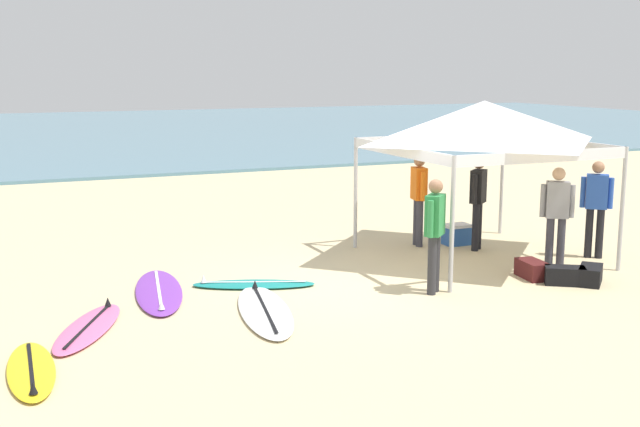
{
  "coord_description": "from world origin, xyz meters",
  "views": [
    {
      "loc": [
        -5.5,
        -10.76,
        3.32
      ],
      "look_at": [
        -0.52,
        0.74,
        1.0
      ],
      "focal_mm": 44.7,
      "sensor_mm": 36.0,
      "label": 1
    }
  ],
  "objects_px": {
    "canopy_tent": "(484,122)",
    "gear_bag_near_tent": "(590,275)",
    "surfboard_yellow": "(31,370)",
    "gear_bag_by_pole": "(532,269)",
    "person_grey": "(557,211)",
    "gear_bag_on_sand": "(565,276)",
    "surfboard_pink": "(89,327)",
    "surfboard_purple": "(159,291)",
    "person_black": "(478,197)",
    "person_orange": "(419,194)",
    "person_blue": "(596,202)",
    "surfboard_white": "(265,310)",
    "surfboard_teal": "(253,284)",
    "cooler_box": "(457,234)",
    "person_green": "(435,228)"
  },
  "relations": [
    {
      "from": "surfboard_yellow",
      "to": "gear_bag_by_pole",
      "type": "bearing_deg",
      "value": 8.08
    },
    {
      "from": "surfboard_pink",
      "to": "gear_bag_on_sand",
      "type": "bearing_deg",
      "value": -5.46
    },
    {
      "from": "surfboard_white",
      "to": "person_orange",
      "type": "bearing_deg",
      "value": 34.74
    },
    {
      "from": "surfboard_white",
      "to": "cooler_box",
      "type": "xyz_separation_m",
      "value": [
        4.76,
        2.58,
        0.16
      ]
    },
    {
      "from": "surfboard_pink",
      "to": "person_green",
      "type": "xyz_separation_m",
      "value": [
        4.94,
        -0.27,
        0.95
      ]
    },
    {
      "from": "surfboard_yellow",
      "to": "person_grey",
      "type": "relative_size",
      "value": 1.11
    },
    {
      "from": "surfboard_purple",
      "to": "surfboard_pink",
      "type": "relative_size",
      "value": 1.25
    },
    {
      "from": "surfboard_purple",
      "to": "person_orange",
      "type": "distance_m",
      "value": 5.42
    },
    {
      "from": "canopy_tent",
      "to": "gear_bag_by_pole",
      "type": "bearing_deg",
      "value": -89.62
    },
    {
      "from": "person_blue",
      "to": "gear_bag_on_sand",
      "type": "height_order",
      "value": "person_blue"
    },
    {
      "from": "person_orange",
      "to": "person_grey",
      "type": "relative_size",
      "value": 1.0
    },
    {
      "from": "person_blue",
      "to": "person_black",
      "type": "xyz_separation_m",
      "value": [
        -1.54,
        1.33,
        0.0
      ]
    },
    {
      "from": "person_black",
      "to": "person_grey",
      "type": "xyz_separation_m",
      "value": [
        0.34,
        -1.75,
        0.0
      ]
    },
    {
      "from": "surfboard_teal",
      "to": "person_green",
      "type": "distance_m",
      "value": 2.89
    },
    {
      "from": "person_orange",
      "to": "person_grey",
      "type": "height_order",
      "value": "same"
    },
    {
      "from": "person_blue",
      "to": "person_orange",
      "type": "bearing_deg",
      "value": 138.63
    },
    {
      "from": "canopy_tent",
      "to": "gear_bag_on_sand",
      "type": "height_order",
      "value": "canopy_tent"
    },
    {
      "from": "canopy_tent",
      "to": "gear_bag_on_sand",
      "type": "bearing_deg",
      "value": -83.18
    },
    {
      "from": "surfboard_purple",
      "to": "canopy_tent",
      "type": "bearing_deg",
      "value": -0.18
    },
    {
      "from": "surfboard_pink",
      "to": "gear_bag_by_pole",
      "type": "xyz_separation_m",
      "value": [
        6.83,
        -0.17,
        0.1
      ]
    },
    {
      "from": "cooler_box",
      "to": "person_black",
      "type": "bearing_deg",
      "value": -80.23
    },
    {
      "from": "surfboard_purple",
      "to": "surfboard_pink",
      "type": "distance_m",
      "value": 1.76
    },
    {
      "from": "surfboard_yellow",
      "to": "person_blue",
      "type": "xyz_separation_m",
      "value": [
        9.47,
        1.78,
        0.95
      ]
    },
    {
      "from": "person_orange",
      "to": "person_grey",
      "type": "xyz_separation_m",
      "value": [
        1.15,
        -2.49,
        0.0
      ]
    },
    {
      "from": "surfboard_white",
      "to": "surfboard_pink",
      "type": "relative_size",
      "value": 1.25
    },
    {
      "from": "gear_bag_near_tent",
      "to": "surfboard_yellow",
      "type": "bearing_deg",
      "value": -176.91
    },
    {
      "from": "surfboard_white",
      "to": "gear_bag_on_sand",
      "type": "xyz_separation_m",
      "value": [
        4.75,
        -0.47,
        0.1
      ]
    },
    {
      "from": "surfboard_pink",
      "to": "person_black",
      "type": "distance_m",
      "value": 7.46
    },
    {
      "from": "person_grey",
      "to": "gear_bag_on_sand",
      "type": "bearing_deg",
      "value": -119.33
    },
    {
      "from": "person_black",
      "to": "gear_bag_near_tent",
      "type": "bearing_deg",
      "value": -83.87
    },
    {
      "from": "person_blue",
      "to": "person_grey",
      "type": "relative_size",
      "value": 1.0
    },
    {
      "from": "person_grey",
      "to": "surfboard_pink",
      "type": "bearing_deg",
      "value": -179.18
    },
    {
      "from": "person_grey",
      "to": "cooler_box",
      "type": "bearing_deg",
      "value": 100.68
    },
    {
      "from": "surfboard_teal",
      "to": "surfboard_purple",
      "type": "xyz_separation_m",
      "value": [
        -1.41,
        0.18,
        -0.0
      ]
    },
    {
      "from": "surfboard_white",
      "to": "surfboard_pink",
      "type": "height_order",
      "value": "same"
    },
    {
      "from": "person_grey",
      "to": "gear_bag_by_pole",
      "type": "xyz_separation_m",
      "value": [
        -0.66,
        -0.28,
        -0.85
      ]
    },
    {
      "from": "gear_bag_near_tent",
      "to": "person_orange",
      "type": "bearing_deg",
      "value": 107.83
    },
    {
      "from": "person_blue",
      "to": "person_green",
      "type": "relative_size",
      "value": 1.0
    },
    {
      "from": "gear_bag_near_tent",
      "to": "person_black",
      "type": "bearing_deg",
      "value": 96.13
    },
    {
      "from": "canopy_tent",
      "to": "gear_bag_near_tent",
      "type": "height_order",
      "value": "canopy_tent"
    },
    {
      "from": "canopy_tent",
      "to": "surfboard_purple",
      "type": "height_order",
      "value": "canopy_tent"
    },
    {
      "from": "surfboard_pink",
      "to": "person_blue",
      "type": "bearing_deg",
      "value": 3.46
    },
    {
      "from": "surfboard_pink",
      "to": "gear_bag_near_tent",
      "type": "xyz_separation_m",
      "value": [
        7.45,
        -0.81,
        0.1
      ]
    },
    {
      "from": "surfboard_yellow",
      "to": "surfboard_pink",
      "type": "height_order",
      "value": "same"
    },
    {
      "from": "surfboard_teal",
      "to": "gear_bag_on_sand",
      "type": "height_order",
      "value": "gear_bag_on_sand"
    },
    {
      "from": "surfboard_teal",
      "to": "cooler_box",
      "type": "relative_size",
      "value": 3.85
    },
    {
      "from": "gear_bag_near_tent",
      "to": "cooler_box",
      "type": "bearing_deg",
      "value": 96.73
    },
    {
      "from": "surfboard_purple",
      "to": "person_grey",
      "type": "distance_m",
      "value": 6.5
    },
    {
      "from": "surfboard_purple",
      "to": "person_blue",
      "type": "bearing_deg",
      "value": -5.9
    },
    {
      "from": "gear_bag_near_tent",
      "to": "gear_bag_on_sand",
      "type": "xyz_separation_m",
      "value": [
        -0.39,
        0.13,
        0.0
      ]
    }
  ]
}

